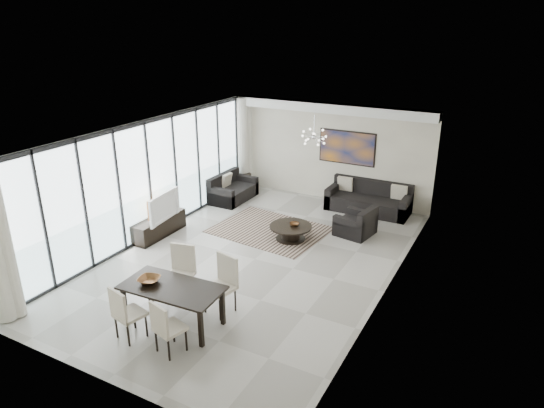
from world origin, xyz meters
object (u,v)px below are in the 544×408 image
Objects in this scene: coffee_table at (291,232)px; television at (160,206)px; sofa_main at (369,201)px; dining_table at (172,291)px; tv_console at (159,226)px.

television is at bearing -153.56° from coffee_table.
sofa_main is 1.25× the size of dining_table.
coffee_table is 0.57× the size of dining_table.
tv_console is 0.62m from television.
sofa_main is at bearing 67.86° from coffee_table.
television is (-2.85, -1.42, 0.63)m from coffee_table.
television reaches higher than tv_console.
television reaches higher than dining_table.
dining_table is at bearing -94.01° from coffee_table.
sofa_main is 5.77m from television.
coffee_table is at bearing -112.14° from sofa_main.
dining_table is (2.72, -2.81, 0.42)m from tv_console.
coffee_table is at bearing 24.06° from tv_console.
tv_console is 1.33× the size of television.
sofa_main is at bearing 44.68° from tv_console.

